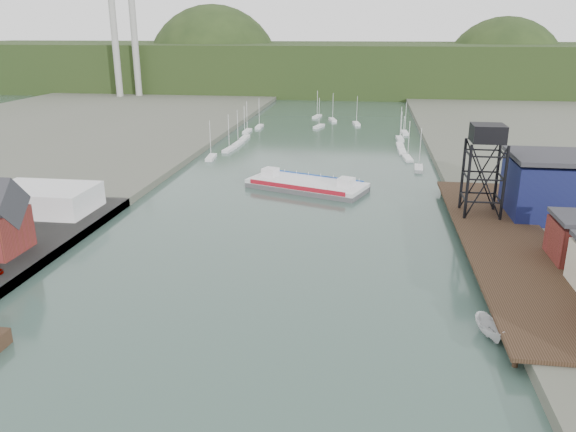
# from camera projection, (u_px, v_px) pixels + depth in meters

# --- Properties ---
(ground) EXTENTS (600.00, 600.00, 0.00)m
(ground) POSITION_uv_depth(u_px,v_px,m) (194.00, 412.00, 51.68)
(ground) COLOR #294037
(ground) RESTS_ON ground
(east_pier) EXTENTS (14.00, 70.00, 2.45)m
(east_pier) POSITION_uv_depth(u_px,v_px,m) (506.00, 241.00, 88.30)
(east_pier) COLOR black
(east_pier) RESTS_ON ground
(white_shed) EXTENTS (18.00, 12.00, 4.50)m
(white_shed) POSITION_uv_depth(u_px,v_px,m) (44.00, 199.00, 103.40)
(white_shed) COLOR silver
(white_shed) RESTS_ON west_quay
(lift_tower) EXTENTS (6.50, 6.50, 16.00)m
(lift_tower) POSITION_uv_depth(u_px,v_px,m) (487.00, 139.00, 96.44)
(lift_tower) COLOR black
(lift_tower) RESTS_ON east_pier
(blue_shed) EXTENTS (20.50, 14.50, 11.30)m
(blue_shed) POSITION_uv_depth(u_px,v_px,m) (568.00, 187.00, 98.99)
(blue_shed) COLOR #0D0E3A
(blue_shed) RESTS_ON east_land
(marina_sailboats) EXTENTS (57.71, 92.65, 0.90)m
(marina_sailboats) POSITION_uv_depth(u_px,v_px,m) (323.00, 137.00, 181.58)
(marina_sailboats) COLOR silver
(marina_sailboats) RESTS_ON ground
(smokestacks) EXTENTS (11.20, 8.20, 60.00)m
(smokestacks) POSITION_uv_depth(u_px,v_px,m) (125.00, 37.00, 274.95)
(smokestacks) COLOR #9B9B96
(smokestacks) RESTS_ON ground
(distant_hills) EXTENTS (500.00, 120.00, 80.00)m
(distant_hills) POSITION_uv_depth(u_px,v_px,m) (340.00, 71.00, 331.92)
(distant_hills) COLOR black
(distant_hills) RESTS_ON ground
(chain_ferry) EXTENTS (27.75, 18.54, 3.71)m
(chain_ferry) POSITION_uv_depth(u_px,v_px,m) (307.00, 185.00, 123.59)
(chain_ferry) COLOR #4D4C4F
(chain_ferry) RESTS_ON ground
(motorboat) EXTENTS (3.55, 6.06, 2.20)m
(motorboat) POSITION_uv_depth(u_px,v_px,m) (490.00, 329.00, 63.95)
(motorboat) COLOR silver
(motorboat) RESTS_ON ground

